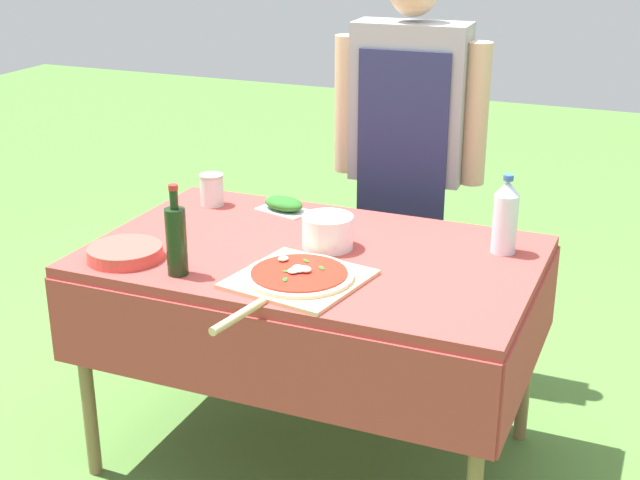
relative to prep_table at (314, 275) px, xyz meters
The scene contains 10 objects.
ground_plane 0.68m from the prep_table, ahead, with size 12.00×12.00×0.00m, color #517F38.
prep_table is the anchor object (origin of this frame).
person_cook 0.81m from the prep_table, 85.15° to the left, with size 0.59×0.21×1.58m.
pizza_on_peel 0.27m from the prep_table, 77.86° to the right, with size 0.40×0.60×0.05m.
oil_bottle 0.48m from the prep_table, 132.24° to the right, with size 0.06×0.06×0.28m.
water_bottle 0.63m from the prep_table, 21.83° to the left, with size 0.08×0.08×0.25m.
herb_container 0.41m from the prep_table, 128.60° to the left, with size 0.21×0.16×0.05m.
mixing_tub 0.15m from the prep_table, 57.65° to the left, with size 0.16×0.16×0.11m, color silver.
plate_stack 0.60m from the prep_table, 150.84° to the right, with size 0.24×0.24×0.04m.
sauce_jar 0.60m from the prep_table, 151.97° to the left, with size 0.09×0.09×0.12m.
Camera 1 is at (1.03, -2.41, 1.80)m, focal length 50.00 mm.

